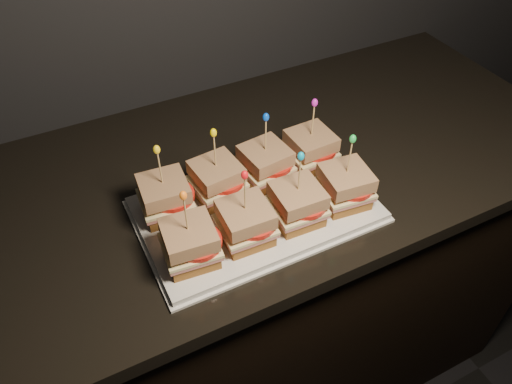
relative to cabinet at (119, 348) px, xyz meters
name	(u,v)px	position (x,y,z in m)	size (l,w,h in m)	color
cabinet	(119,348)	(0.00, 0.00, 0.00)	(2.21, 0.62, 0.86)	black
granite_slab	(75,230)	(0.00, 0.00, 0.45)	(2.25, 0.66, 0.03)	black
platter	(256,209)	(0.32, -0.13, 0.47)	(0.43, 0.27, 0.02)	silver
platter_rim	(256,212)	(0.32, -0.13, 0.47)	(0.45, 0.28, 0.01)	silver
sandwich_0_bread_bot	(167,207)	(0.17, -0.07, 0.49)	(0.08, 0.08, 0.02)	brown
sandwich_0_ham	(166,201)	(0.17, -0.07, 0.51)	(0.09, 0.09, 0.01)	#B75957
sandwich_0_cheese	(165,199)	(0.17, -0.07, 0.51)	(0.09, 0.09, 0.01)	beige
sandwich_0_tomato	(172,196)	(0.18, -0.07, 0.52)	(0.08, 0.08, 0.01)	red
sandwich_0_bread_top	(164,188)	(0.17, -0.07, 0.54)	(0.08, 0.08, 0.03)	#6A2C0D
sandwich_0_pick	(160,170)	(0.17, -0.07, 0.58)	(0.00, 0.00, 0.09)	tan
sandwich_0_frill	(157,150)	(0.17, -0.07, 0.63)	(0.01, 0.01, 0.02)	yellow
sandwich_1_bread_bot	(218,190)	(0.27, -0.07, 0.49)	(0.08, 0.08, 0.02)	brown
sandwich_1_ham	(217,184)	(0.27, -0.07, 0.51)	(0.09, 0.09, 0.01)	#B75957
sandwich_1_cheese	(217,182)	(0.27, -0.07, 0.51)	(0.09, 0.09, 0.01)	beige
sandwich_1_tomato	(224,179)	(0.28, -0.07, 0.52)	(0.08, 0.08, 0.01)	red
sandwich_1_bread_top	(216,171)	(0.27, -0.07, 0.54)	(0.08, 0.08, 0.03)	#6A2C0D
sandwich_1_pick	(215,153)	(0.27, -0.07, 0.58)	(0.00, 0.00, 0.09)	tan
sandwich_1_frill	(213,133)	(0.27, -0.07, 0.63)	(0.01, 0.01, 0.02)	yellow
sandwich_2_bread_bot	(265,174)	(0.37, -0.07, 0.49)	(0.08, 0.08, 0.02)	brown
sandwich_2_ham	(265,168)	(0.37, -0.07, 0.51)	(0.09, 0.09, 0.01)	#B75957
sandwich_2_cheese	(265,166)	(0.37, -0.07, 0.51)	(0.09, 0.09, 0.01)	beige
sandwich_2_tomato	(272,163)	(0.39, -0.07, 0.52)	(0.08, 0.08, 0.01)	red
sandwich_2_bread_top	(265,155)	(0.37, -0.07, 0.54)	(0.08, 0.08, 0.03)	#6A2C0D
sandwich_2_pick	(266,137)	(0.37, -0.07, 0.58)	(0.00, 0.00, 0.09)	tan
sandwich_2_frill	(266,117)	(0.37, -0.07, 0.63)	(0.01, 0.01, 0.02)	blue
sandwich_3_bread_bot	(309,159)	(0.48, -0.07, 0.49)	(0.08, 0.08, 0.02)	brown
sandwich_3_ham	(310,153)	(0.48, -0.07, 0.51)	(0.09, 0.09, 0.01)	#B75957
sandwich_3_cheese	(310,151)	(0.48, -0.07, 0.51)	(0.09, 0.09, 0.01)	beige
sandwich_3_tomato	(317,148)	(0.49, -0.07, 0.52)	(0.08, 0.08, 0.01)	red
sandwich_3_bread_top	(311,140)	(0.48, -0.07, 0.54)	(0.08, 0.08, 0.03)	#6A2C0D
sandwich_3_pick	(313,122)	(0.48, -0.07, 0.58)	(0.00, 0.00, 0.09)	tan
sandwich_3_frill	(315,103)	(0.48, -0.07, 0.63)	(0.01, 0.01, 0.02)	#C21DB5
sandwich_4_bread_bot	(191,254)	(0.17, -0.19, 0.49)	(0.08, 0.08, 0.02)	brown
sandwich_4_ham	(191,248)	(0.17, -0.19, 0.51)	(0.09, 0.09, 0.01)	#B75957
sandwich_4_cheese	(190,245)	(0.17, -0.19, 0.51)	(0.09, 0.09, 0.01)	beige
sandwich_4_tomato	(198,242)	(0.18, -0.20, 0.52)	(0.08, 0.08, 0.01)	red
sandwich_4_bread_top	(189,235)	(0.17, -0.19, 0.54)	(0.08, 0.08, 0.03)	#6A2C0D
sandwich_4_pick	(186,216)	(0.17, -0.19, 0.58)	(0.00, 0.00, 0.09)	tan
sandwich_4_frill	(183,196)	(0.17, -0.19, 0.63)	(0.01, 0.01, 0.02)	orange
sandwich_5_bread_bot	(246,233)	(0.27, -0.19, 0.49)	(0.08, 0.08, 0.02)	brown
sandwich_5_ham	(246,227)	(0.27, -0.19, 0.51)	(0.09, 0.09, 0.01)	#B75957
sandwich_5_cheese	(246,225)	(0.27, -0.19, 0.51)	(0.09, 0.09, 0.01)	beige
sandwich_5_tomato	(253,222)	(0.28, -0.20, 0.52)	(0.08, 0.08, 0.01)	red
sandwich_5_bread_top	(245,214)	(0.27, -0.19, 0.54)	(0.08, 0.08, 0.03)	#6A2C0D
sandwich_5_pick	(245,195)	(0.27, -0.19, 0.58)	(0.00, 0.00, 0.09)	tan
sandwich_5_frill	(245,175)	(0.27, -0.19, 0.63)	(0.01, 0.01, 0.02)	red
sandwich_6_bread_bot	(296,214)	(0.37, -0.19, 0.49)	(0.08, 0.08, 0.02)	brown
sandwich_6_ham	(297,208)	(0.37, -0.19, 0.51)	(0.09, 0.09, 0.01)	#B75957
sandwich_6_cheese	(297,205)	(0.37, -0.19, 0.51)	(0.09, 0.09, 0.01)	beige
sandwich_6_tomato	(305,203)	(0.39, -0.20, 0.52)	(0.08, 0.08, 0.01)	red
sandwich_6_bread_top	(298,195)	(0.37, -0.19, 0.54)	(0.08, 0.08, 0.03)	#6A2C0D
sandwich_6_pick	(299,176)	(0.37, -0.19, 0.58)	(0.00, 0.00, 0.09)	tan
sandwich_6_frill	(301,156)	(0.37, -0.19, 0.63)	(0.01, 0.01, 0.02)	#0790B7
sandwich_7_bread_bot	(343,196)	(0.48, -0.19, 0.49)	(0.08, 0.08, 0.02)	brown
sandwich_7_ham	(344,191)	(0.48, -0.19, 0.51)	(0.09, 0.09, 0.01)	#B75957
sandwich_7_cheese	(345,188)	(0.48, -0.19, 0.51)	(0.09, 0.09, 0.01)	beige
sandwich_7_tomato	(352,185)	(0.49, -0.20, 0.52)	(0.08, 0.08, 0.01)	red
sandwich_7_bread_top	(346,177)	(0.48, -0.19, 0.54)	(0.08, 0.08, 0.03)	#6A2C0D
sandwich_7_pick	(349,159)	(0.48, -0.19, 0.58)	(0.00, 0.00, 0.09)	tan
sandwich_7_frill	(353,139)	(0.48, -0.19, 0.63)	(0.01, 0.01, 0.02)	green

